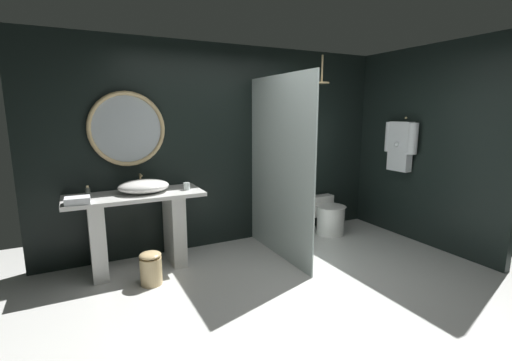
% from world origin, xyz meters
% --- Properties ---
extents(ground_plane, '(5.76, 5.76, 0.00)m').
position_xyz_m(ground_plane, '(0.00, 0.00, 0.00)').
color(ground_plane, silver).
extents(back_wall_panel, '(4.80, 0.10, 2.60)m').
position_xyz_m(back_wall_panel, '(0.00, 1.90, 1.30)').
color(back_wall_panel, black).
rests_on(back_wall_panel, ground_plane).
extents(side_wall_right, '(0.10, 2.47, 2.60)m').
position_xyz_m(side_wall_right, '(2.35, 0.76, 1.30)').
color(side_wall_right, black).
rests_on(side_wall_right, ground_plane).
extents(vanity_counter, '(1.47, 0.60, 0.87)m').
position_xyz_m(vanity_counter, '(-1.26, 1.53, 0.51)').
color(vanity_counter, silver).
rests_on(vanity_counter, ground_plane).
extents(vessel_sink, '(0.55, 0.46, 0.19)m').
position_xyz_m(vessel_sink, '(-1.16, 1.54, 0.94)').
color(vessel_sink, white).
rests_on(vessel_sink, vanity_counter).
extents(tumbler_cup, '(0.08, 0.08, 0.08)m').
position_xyz_m(tumbler_cup, '(-0.69, 1.47, 0.91)').
color(tumbler_cup, silver).
rests_on(tumbler_cup, vanity_counter).
extents(soap_dispenser, '(0.05, 0.05, 0.13)m').
position_xyz_m(soap_dispenser, '(-1.73, 1.57, 0.92)').
color(soap_dispenser, '#282D28').
rests_on(soap_dispenser, vanity_counter).
extents(round_wall_mirror, '(0.85, 0.05, 0.85)m').
position_xyz_m(round_wall_mirror, '(-1.26, 1.81, 1.56)').
color(round_wall_mirror, '#D6B77F').
extents(shower_glass_panel, '(0.02, 1.44, 2.18)m').
position_xyz_m(shower_glass_panel, '(0.35, 1.13, 1.09)').
color(shower_glass_panel, silver).
rests_on(shower_glass_panel, ground_plane).
extents(rain_shower_head, '(0.20, 0.20, 0.37)m').
position_xyz_m(rain_shower_head, '(1.23, 1.53, 2.18)').
color(rain_shower_head, '#D6B77F').
extents(hanging_bathrobe, '(0.20, 0.52, 0.75)m').
position_xyz_m(hanging_bathrobe, '(2.21, 0.99, 1.33)').
color(hanging_bathrobe, '#D6B77F').
extents(toilet, '(0.42, 0.57, 0.52)m').
position_xyz_m(toilet, '(1.42, 1.51, 0.25)').
color(toilet, white).
rests_on(toilet, ground_plane).
extents(waste_bin, '(0.22, 0.22, 0.35)m').
position_xyz_m(waste_bin, '(-1.22, 1.05, 0.18)').
color(waste_bin, '#D6B77F').
rests_on(waste_bin, ground_plane).
extents(folded_hand_towel, '(0.24, 0.18, 0.07)m').
position_xyz_m(folded_hand_towel, '(-1.83, 1.33, 0.90)').
color(folded_hand_towel, white).
rests_on(folded_hand_towel, vanity_counter).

